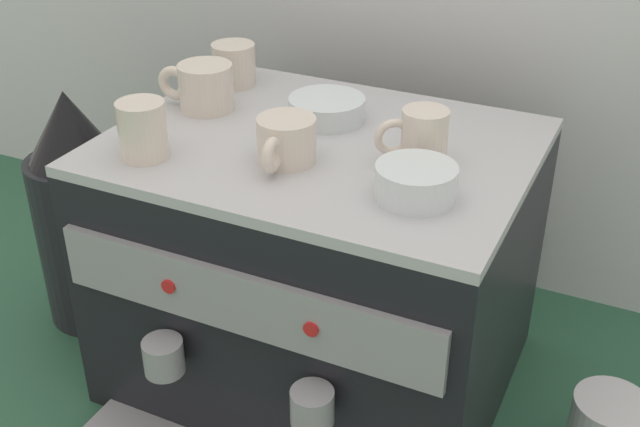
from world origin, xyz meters
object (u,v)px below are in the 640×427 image
ceramic_cup_3 (422,135)px  ceramic_bowl_0 (327,109)px  coffee_grinder (83,214)px  espresso_machine (319,266)px  ceramic_cup_2 (234,64)px  ceramic_cup_4 (285,141)px  ceramic_bowl_1 (416,183)px  ceramic_cup_1 (142,129)px  ceramic_cup_0 (203,87)px

ceramic_cup_3 → ceramic_bowl_0: 0.19m
ceramic_cup_3 → coffee_grinder: size_ratio=0.21×
espresso_machine → coffee_grinder: bearing=-176.7°
ceramic_cup_2 → ceramic_cup_4: ceramic_cup_2 is taller
coffee_grinder → ceramic_cup_3: bearing=3.1°
ceramic_cup_4 → ceramic_bowl_1: (0.19, -0.02, -0.01)m
ceramic_cup_1 → ceramic_cup_2: (-0.03, 0.29, -0.01)m
ceramic_cup_2 → ceramic_cup_4: (0.21, -0.22, -0.00)m
ceramic_cup_3 → ceramic_cup_4: (-0.16, -0.08, -0.01)m
espresso_machine → coffee_grinder: (-0.44, -0.03, -0.00)m
ceramic_bowl_1 → coffee_grinder: (-0.61, 0.07, -0.23)m
ceramic_cup_1 → ceramic_bowl_1: size_ratio=0.92×
ceramic_cup_0 → ceramic_cup_4: 0.23m
ceramic_cup_1 → ceramic_cup_4: ceramic_cup_1 is taller
ceramic_cup_2 → ceramic_cup_4: 0.31m
ceramic_cup_1 → coffee_grinder: size_ratio=0.22×
ceramic_cup_4 → coffee_grinder: size_ratio=0.27×
ceramic_cup_0 → ceramic_cup_2: size_ratio=1.15×
ceramic_cup_4 → ceramic_bowl_1: ceramic_cup_4 is taller
coffee_grinder → espresso_machine: bearing=3.3°
ceramic_bowl_0 → ceramic_bowl_1: 0.26m
ceramic_cup_1 → ceramic_bowl_0: 0.28m
ceramic_cup_2 → ceramic_cup_3: ceramic_cup_3 is taller
espresso_machine → ceramic_bowl_1: ceramic_bowl_1 is taller
ceramic_bowl_0 → espresso_machine: bearing=-73.1°
ceramic_cup_3 → ceramic_cup_4: bearing=-153.5°
ceramic_cup_3 → ceramic_cup_2: bearing=159.0°
ceramic_cup_1 → ceramic_bowl_0: size_ratio=0.82×
coffee_grinder → ceramic_cup_0: bearing=15.3°
ceramic_cup_0 → ceramic_bowl_1: 0.41m
ceramic_cup_3 → ceramic_bowl_0: (-0.17, 0.07, -0.02)m
ceramic_cup_3 → ceramic_bowl_1: 0.11m
espresso_machine → ceramic_cup_3: 0.29m
ceramic_cup_1 → ceramic_cup_0: bearing=95.3°
espresso_machine → ceramic_cup_3: size_ratio=6.47×
espresso_machine → ceramic_bowl_1: size_ratio=5.82×
ceramic_bowl_0 → coffee_grinder: bearing=-165.9°
ceramic_bowl_1 → ceramic_cup_4: bearing=173.8°
ceramic_cup_1 → ceramic_bowl_0: (0.17, 0.22, -0.02)m
ceramic_cup_2 → ceramic_bowl_1: size_ratio=1.04×
ceramic_cup_4 → ceramic_bowl_1: size_ratio=1.13×
ceramic_cup_0 → ceramic_cup_1: ceramic_cup_1 is taller
ceramic_bowl_1 → espresso_machine: bearing=151.9°
ceramic_cup_0 → ceramic_cup_4: (0.20, -0.11, -0.00)m
ceramic_cup_0 → ceramic_bowl_0: bearing=12.5°
ceramic_cup_1 → ceramic_cup_2: 0.29m
ceramic_cup_3 → ceramic_bowl_0: ceramic_cup_3 is taller
ceramic_cup_0 → ceramic_cup_2: bearing=96.7°
ceramic_cup_2 → ceramic_bowl_1: bearing=-31.4°
espresso_machine → ceramic_cup_1: size_ratio=6.31×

